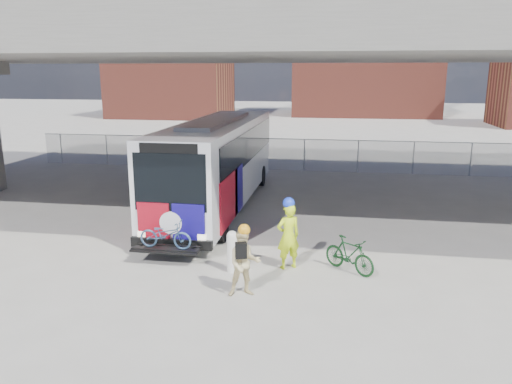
% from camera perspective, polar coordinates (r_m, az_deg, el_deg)
% --- Properties ---
extents(ground, '(160.00, 160.00, 0.00)m').
position_cam_1_polar(ground, '(17.33, -0.66, -5.03)').
color(ground, '#9E9991').
rests_on(ground, ground).
extents(bus, '(2.67, 12.90, 3.69)m').
position_cam_1_polar(bus, '(20.71, -4.36, 4.03)').
color(bus, silver).
rests_on(bus, ground).
extents(overpass, '(40.00, 16.00, 7.95)m').
position_cam_1_polar(overpass, '(20.40, 1.34, 16.43)').
color(overpass, '#605E59').
rests_on(overpass, ground).
extents(chainlink_fence, '(30.00, 0.06, 30.00)m').
position_cam_1_polar(chainlink_fence, '(28.61, 3.56, 5.30)').
color(chainlink_fence, gray).
rests_on(chainlink_fence, ground).
extents(brick_buildings, '(54.00, 22.00, 12.00)m').
position_cam_1_polar(brick_buildings, '(64.42, 8.19, 13.34)').
color(brick_buildings, brown).
rests_on(brick_buildings, ground).
extents(smokestack, '(2.20, 2.20, 25.00)m').
position_cam_1_polar(smokestack, '(72.37, 19.24, 18.38)').
color(smokestack, brown).
rests_on(smokestack, ground).
extents(bollard, '(0.31, 0.31, 1.20)m').
position_cam_1_polar(bollard, '(14.15, -2.73, -6.63)').
color(bollard, silver).
rests_on(bollard, ground).
extents(cyclist_hivis, '(0.84, 0.75, 2.11)m').
position_cam_1_polar(cyclist_hivis, '(14.29, 3.71, -4.86)').
color(cyclist_hivis, '#D3F519').
rests_on(cyclist_hivis, ground).
extents(cyclist_tan, '(1.00, 0.88, 1.89)m').
position_cam_1_polar(cyclist_tan, '(12.59, -1.35, -8.03)').
color(cyclist_tan, beige).
rests_on(cyclist_tan, ground).
extents(bike_parked, '(1.62, 1.43, 1.02)m').
position_cam_1_polar(bike_parked, '(14.41, 10.62, -7.06)').
color(bike_parked, '#123B1A').
rests_on(bike_parked, ground).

